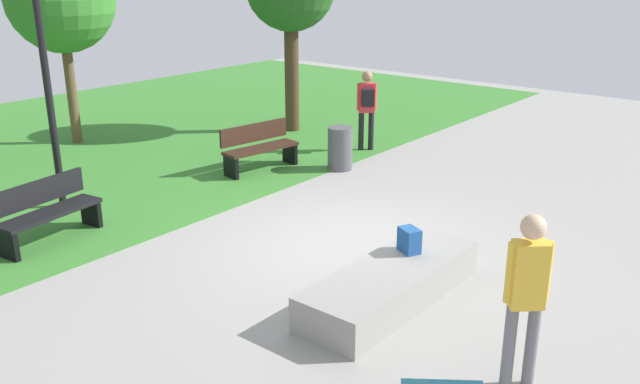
{
  "coord_description": "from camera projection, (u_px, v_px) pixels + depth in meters",
  "views": [
    {
      "loc": [
        -7.3,
        -5.39,
        3.99
      ],
      "look_at": [
        -1.0,
        -0.27,
        1.17
      ],
      "focal_mm": 37.77,
      "sensor_mm": 36.0,
      "label": 1
    }
  ],
  "objects": [
    {
      "name": "ground_plane",
      "position": [
        349.0,
        246.0,
        9.87
      ],
      "size": [
        28.0,
        28.0,
        0.0
      ],
      "primitive_type": "plane",
      "color": "gray"
    },
    {
      "name": "grass_lawn",
      "position": [
        49.0,
        150.0,
        14.77
      ],
      "size": [
        26.6,
        11.54,
        0.01
      ],
      "primitive_type": "cube",
      "color": "#387A2D",
      "rests_on": "ground_plane"
    },
    {
      "name": "concrete_ledge",
      "position": [
        391.0,
        284.0,
        8.24
      ],
      "size": [
        2.73,
        0.92,
        0.44
      ],
      "primitive_type": "cube",
      "color": "gray",
      "rests_on": "ground_plane"
    },
    {
      "name": "backpack_on_ledge",
      "position": [
        409.0,
        240.0,
        8.55
      ],
      "size": [
        0.3,
        0.34,
        0.32
      ],
      "primitive_type": "cube",
      "rotation": [
        0.0,
        0.0,
        4.28
      ],
      "color": "#1E4C8C",
      "rests_on": "concrete_ledge"
    },
    {
      "name": "skater_performing_trick",
      "position": [
        527.0,
        288.0,
        6.3
      ],
      "size": [
        0.36,
        0.37,
        1.81
      ],
      "color": "slate",
      "rests_on": "ground_plane"
    },
    {
      "name": "park_bench_near_lamppost",
      "position": [
        46.0,
        210.0,
        9.91
      ],
      "size": [
        1.65,
        0.69,
        0.91
      ],
      "color": "black",
      "rests_on": "ground_plane"
    },
    {
      "name": "park_bench_far_left",
      "position": [
        259.0,
        146.0,
        13.3
      ],
      "size": [
        1.65,
        0.7,
        0.91
      ],
      "color": "#331E14",
      "rests_on": "ground_plane"
    },
    {
      "name": "lamp_post",
      "position": [
        40.0,
        33.0,
        10.49
      ],
      "size": [
        0.28,
        0.28,
        4.83
      ],
      "color": "black",
      "rests_on": "ground_plane"
    },
    {
      "name": "trash_bin",
      "position": [
        340.0,
        148.0,
        13.35
      ],
      "size": [
        0.49,
        0.49,
        0.86
      ],
      "primitive_type": "cylinder",
      "color": "#4C4C51",
      "rests_on": "ground_plane"
    },
    {
      "name": "pedestrian_with_backpack",
      "position": [
        367.0,
        103.0,
        14.48
      ],
      "size": [
        0.45,
        0.44,
        1.73
      ],
      "color": "black",
      "rests_on": "ground_plane"
    }
  ]
}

